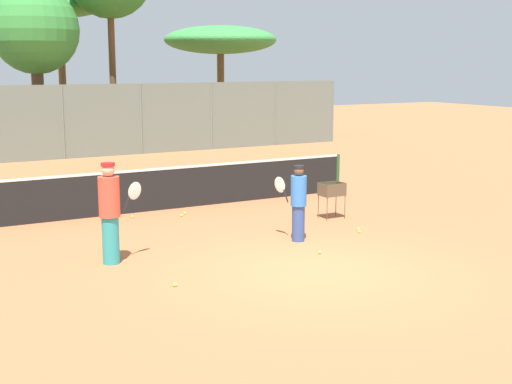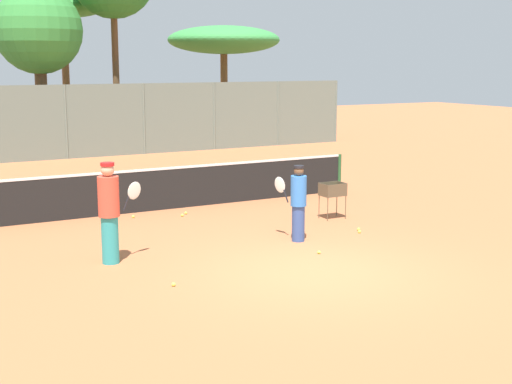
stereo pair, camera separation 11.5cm
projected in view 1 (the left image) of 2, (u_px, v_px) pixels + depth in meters
ground_plane at (315, 272)px, 12.55m from camera, size 80.00×80.00×0.00m
tennis_net at (174, 187)px, 17.90m from camera, size 10.19×0.10×1.07m
back_fence at (63, 122)px, 26.92m from camera, size 24.98×0.08×2.82m
tree_1 at (35, 32)px, 27.83m from camera, size 3.43×3.43×6.60m
tree_2 at (59, 10)px, 31.05m from camera, size 3.67×3.67×6.48m
tree_3 at (220, 41)px, 33.96m from camera, size 5.36×5.36×5.36m
player_white_outfit at (110, 212)px, 12.93m from camera, size 0.93×0.41×1.87m
player_red_cap at (298, 202)px, 14.60m from camera, size 0.39×0.85×1.58m
ball_cart at (332, 192)px, 16.76m from camera, size 0.56×0.41×0.85m
tennis_ball_0 at (132, 217)px, 16.88m from camera, size 0.07×0.07×0.07m
tennis_ball_1 at (358, 229)px, 15.65m from camera, size 0.07×0.07×0.07m
tennis_ball_2 at (175, 285)px, 11.73m from camera, size 0.07×0.07×0.07m
tennis_ball_3 at (181, 215)px, 17.05m from camera, size 0.07×0.07×0.07m
tennis_ball_4 at (319, 252)px, 13.74m from camera, size 0.07×0.07×0.07m
tennis_ball_5 at (185, 213)px, 17.30m from camera, size 0.07×0.07×0.07m
tennis_ball_6 at (359, 231)px, 15.42m from camera, size 0.07×0.07×0.07m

